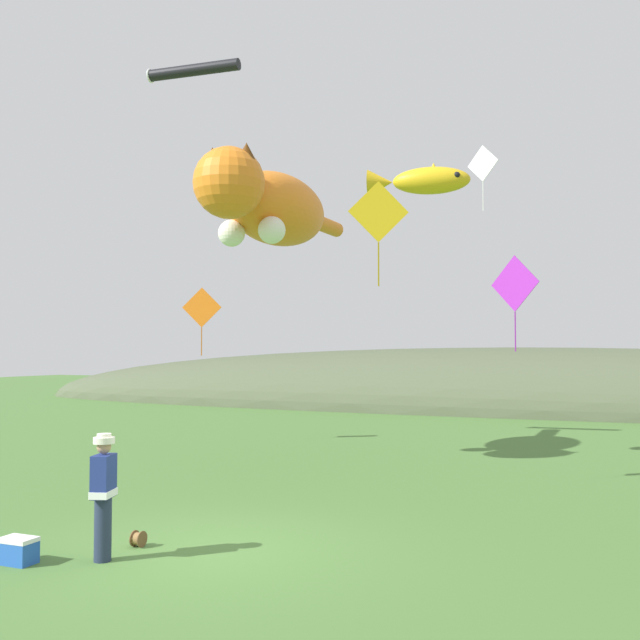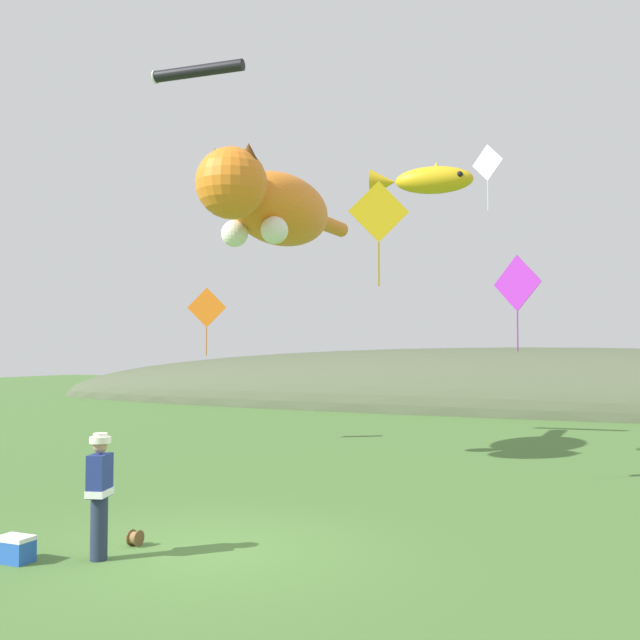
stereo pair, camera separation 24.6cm
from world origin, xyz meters
TOP-DOWN VIEW (x-y plane):
  - ground_plane at (0.00, 0.00)m, footprint 120.00×120.00m
  - distant_hill_ridge at (0.00, 28.23)m, footprint 59.31×11.01m
  - festival_attendant at (-1.16, -0.98)m, footprint 0.38×0.48m
  - kite_spool at (-1.16, -0.18)m, footprint 0.15×0.24m
  - picnic_cooler at (-2.16, -1.54)m, footprint 0.50×0.34m
  - kite_giant_cat at (-3.23, 7.92)m, footprint 2.22×7.67m
  - kite_fish_windsock at (0.83, 8.48)m, footprint 2.69×1.28m
  - kite_tube_streamer at (-6.54, 9.20)m, footprint 3.08×0.70m
  - kite_diamond_violet at (3.30, 7.48)m, footprint 1.15×0.60m
  - kite_diamond_white at (1.68, 12.56)m, footprint 1.01×0.48m
  - kite_diamond_gold at (0.99, 4.72)m, footprint 1.11×0.63m
  - kite_diamond_orange at (-6.84, 10.28)m, footprint 1.21×0.44m

SIDE VIEW (x-z plane):
  - ground_plane at x=0.00m, z-range 0.00..0.00m
  - distant_hill_ridge at x=0.00m, z-range -3.14..3.14m
  - kite_spool at x=-1.16m, z-range 0.00..0.24m
  - picnic_cooler at x=-2.16m, z-range 0.00..0.36m
  - festival_attendant at x=-1.16m, z-range 0.07..1.84m
  - kite_diamond_orange at x=-6.84m, z-range 3.23..5.41m
  - kite_diamond_violet at x=3.30m, z-range 3.36..5.55m
  - kite_diamond_gold at x=0.99m, z-range 4.69..6.86m
  - kite_giant_cat at x=-3.23m, z-range 5.69..8.01m
  - kite_fish_windsock at x=0.83m, z-range 6.88..7.68m
  - kite_diamond_white at x=1.68m, z-range 7.62..9.63m
  - kite_tube_streamer at x=-6.54m, z-range 11.38..11.81m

